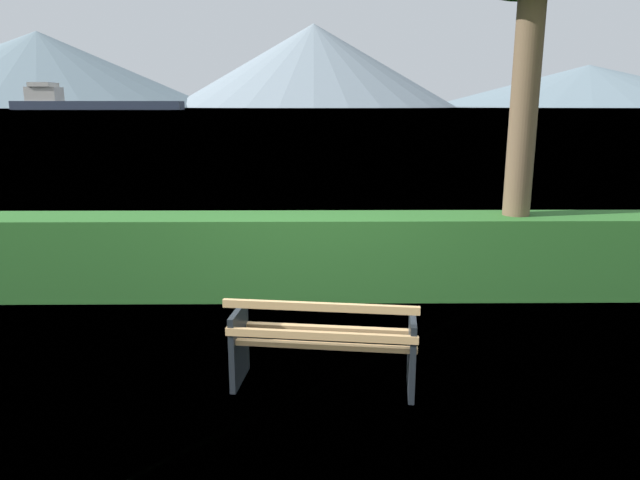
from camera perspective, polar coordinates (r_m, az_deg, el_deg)
The scene contains 6 objects.
ground_plane at distance 5.28m, azimuth 0.40°, elevation -13.98°, with size 1400.00×1400.00×0.00m, color olive.
water_surface at distance 311.13m, azimuth -0.61°, elevation 12.69°, with size 620.00×620.00×0.00m, color #7A99A8.
park_bench at distance 5.05m, azimuth 0.33°, elevation -10.01°, with size 1.65×0.77×0.87m.
hedge_row at distance 7.47m, azimuth 0.07°, elevation -1.52°, with size 11.04×0.77×1.04m, color #2D6B28.
cargo_ship_large at distance 314.37m, azimuth -22.02°, elevation 12.42°, with size 81.50×12.59×12.94m.
distant_hills at distance 578.84m, azimuth -3.20°, elevation 16.05°, with size 847.23×375.27×77.34m.
Camera 1 is at (-0.09, -4.70, 2.41)m, focal length 32.61 mm.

